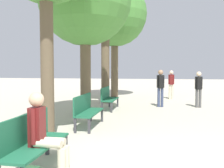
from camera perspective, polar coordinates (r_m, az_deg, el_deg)
The scene contains 10 objects.
bench_row_0 at distance 4.30m, azimuth -17.88°, elevation -11.93°, with size 0.46×1.60×0.92m.
bench_row_1 at distance 7.19m, azimuth -5.84°, elevation -5.65°, with size 0.46×1.60×0.92m.
bench_row_2 at distance 10.25m, azimuth -0.92°, elevation -2.95°, with size 0.46×1.60×0.92m.
tree_row_1 at distance 9.22m, azimuth -6.17°, elevation 18.61°, with size 3.26×3.26×5.73m.
tree_row_2 at distance 12.52m, azimuth -1.55°, elevation 15.69°, with size 2.23×2.23×5.57m.
tree_row_3 at distance 15.21m, azimuth 0.59°, elevation 15.55°, with size 3.79×3.79×6.79m.
person_seated at distance 4.11m, azimuth -15.32°, elevation -10.25°, with size 0.61×0.35×1.29m.
pedestrian_near at distance 14.11m, azimuth 13.39°, elevation 0.28°, with size 0.32×0.23×1.58m.
pedestrian_mid at distance 11.05m, azimuth 11.02°, elevation -0.40°, with size 0.33×0.27×1.62m.
pedestrian_far at distance 11.33m, azimuth 19.18°, elevation -0.64°, with size 0.31×0.24×1.55m.
Camera 1 is at (-0.06, -3.55, 1.64)m, focal length 40.00 mm.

